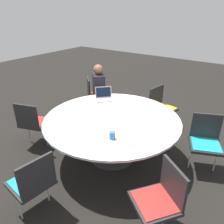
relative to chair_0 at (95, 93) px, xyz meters
name	(u,v)px	position (x,y,z in m)	size (l,w,h in m)	color
ground_plane	(112,157)	(-1.26, 1.11, -0.50)	(16.00, 16.00, 0.00)	black
conference_table	(112,123)	(-1.26, 1.11, 0.13)	(2.04, 2.04, 0.73)	#333333
chair_0	(95,93)	(0.00, 0.00, 0.00)	(0.61, 0.61, 0.84)	#262628
chair_1	(33,121)	(0.03, 1.62, 0.00)	(0.55, 0.54, 0.84)	#262628
chair_2	(33,181)	(-1.17, 2.50, 0.00)	(0.47, 0.49, 0.84)	#262628
chair_3	(161,196)	(-2.41, 1.88, 0.00)	(0.60, 0.60, 0.84)	#262628
chair_4	(206,139)	(-2.51, 0.51, 0.00)	(0.57, 0.56, 0.84)	#262628
chair_5	(161,105)	(-1.47, -0.25, 0.00)	(0.50, 0.51, 0.84)	#262628
person_0	(100,88)	(-0.23, 0.11, 0.20)	(0.41, 0.41, 1.19)	#231E28
laptop	(104,96)	(-0.72, 0.59, 0.28)	(0.38, 0.39, 0.21)	#99999E
coffee_cup	(112,135)	(-1.59, 1.58, 0.27)	(0.08, 0.08, 0.10)	#33669E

